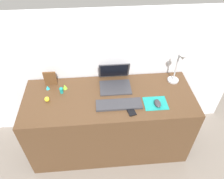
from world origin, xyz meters
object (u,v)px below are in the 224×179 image
cell_phone (131,110)px  picture_frame (50,78)px  keyboard (119,104)px  laptop (115,80)px  toy_figurine_teal (61,90)px  toy_figurine_cyan (48,87)px  toy_figurine_lime (65,87)px  desk_lamp (177,69)px  mouse (158,103)px  toy_figurine_yellow (47,99)px

cell_phone → picture_frame: bearing=137.3°
keyboard → picture_frame: size_ratio=2.73×
laptop → toy_figurine_teal: 0.52m
picture_frame → toy_figurine_cyan: (-0.03, -0.07, -0.06)m
picture_frame → toy_figurine_teal: picture_frame is taller
keyboard → picture_frame: bearing=151.8°
toy_figurine_teal → keyboard: bearing=-21.6°
cell_phone → toy_figurine_cyan: bearing=142.3°
cell_phone → toy_figurine_lime: (-0.59, 0.34, 0.02)m
toy_figurine_teal → toy_figurine_cyan: toy_figurine_teal is taller
laptop → toy_figurine_cyan: bearing=-178.4°
desk_lamp → toy_figurine_cyan: (-1.24, 0.02, -0.15)m
mouse → desk_lamp: desk_lamp is taller
toy_figurine_lime → toy_figurine_yellow: toy_figurine_yellow is taller
mouse → toy_figurine_teal: size_ratio=1.43×
desk_lamp → toy_figurine_cyan: 1.25m
desk_lamp → mouse: bearing=-130.0°
toy_figurine_teal → toy_figurine_cyan: bearing=154.8°
laptop → toy_figurine_teal: bearing=-170.7°
laptop → toy_figurine_yellow: 0.66m
toy_figurine_cyan → picture_frame: bearing=68.2°
keyboard → toy_figurine_yellow: bearing=170.7°
laptop → toy_figurine_cyan: 0.65m
cell_phone → desk_lamp: size_ratio=0.34×
toy_figurine_yellow → toy_figurine_cyan: 0.17m
toy_figurine_lime → laptop: bearing=3.2°
toy_figurine_teal → cell_phone: bearing=-24.4°
cell_phone → toy_figurine_teal: bearing=142.5°
picture_frame → toy_figurine_lime: bearing=-28.7°
cell_phone → toy_figurine_lime: bearing=137.1°
toy_figurine_teal → desk_lamp: bearing=2.5°
laptop → keyboard: (0.01, -0.29, -0.04)m
cell_phone → toy_figurine_teal: (-0.62, 0.28, 0.03)m
laptop → desk_lamp: desk_lamp is taller
keyboard → toy_figurine_lime: bearing=152.0°
mouse → picture_frame: 1.04m
picture_frame → toy_figurine_yellow: (-0.01, -0.23, -0.05)m
cell_phone → toy_figurine_cyan: (-0.75, 0.34, 0.01)m
toy_figurine_yellow → picture_frame: bearing=87.6°
laptop → keyboard: 0.29m
mouse → cell_phone: (-0.25, -0.05, -0.02)m
cell_phone → toy_figurine_yellow: (-0.74, 0.18, 0.02)m
keyboard → toy_figurine_lime: (-0.50, 0.26, 0.01)m
laptop → toy_figurine_yellow: laptop is taller
toy_figurine_lime → toy_figurine_cyan: (-0.16, 0.01, -0.00)m
laptop → toy_figurine_teal: size_ratio=4.47×
toy_figurine_yellow → toy_figurine_teal: 0.16m
toy_figurine_cyan → mouse: bearing=-16.6°
cell_phone → toy_figurine_teal: size_ratio=1.91×
laptop → picture_frame: 0.63m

